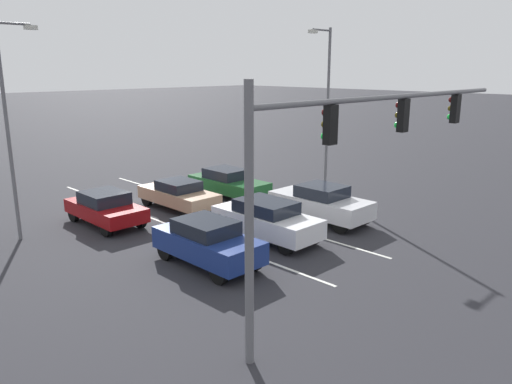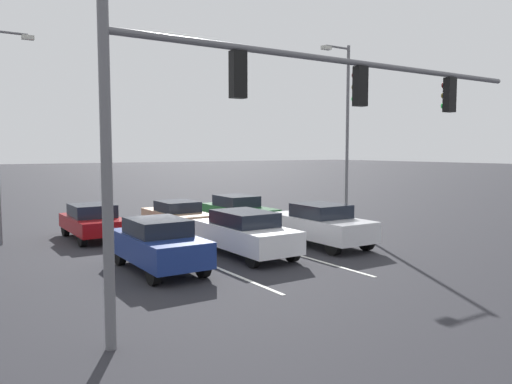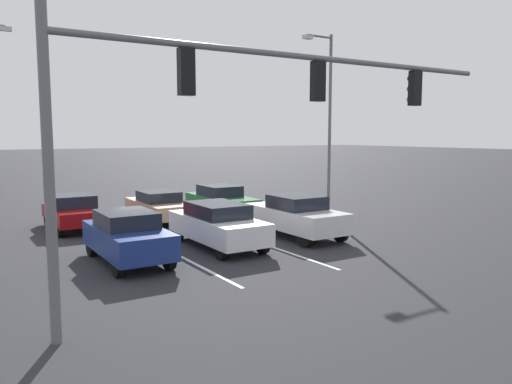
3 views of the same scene
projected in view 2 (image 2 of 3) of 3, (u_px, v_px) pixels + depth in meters
ground_plane at (157, 226)px, 23.66m from camera, size 240.00×240.00×0.00m
lane_stripe_left_divider at (220, 233)px, 21.88m from camera, size 0.12×18.38×0.01m
lane_stripe_center_divider at (149, 240)px, 20.12m from camera, size 0.12×18.38×0.01m
car_navy_rightlane_front at (159, 244)px, 14.92m from camera, size 1.74×4.03×1.57m
car_silver_leftlane_front at (320, 224)px, 18.88m from camera, size 1.86×4.49×1.59m
car_white_midlane_front at (245, 232)px, 17.11m from camera, size 1.77×4.52×1.53m
car_maroon_rightlane_second at (93, 221)px, 20.24m from camera, size 1.81×4.01×1.42m
car_darkgreen_leftlane_second at (238, 210)px, 23.87m from camera, size 1.78×4.53×1.44m
car_tan_midlane_second at (177, 216)px, 22.01m from camera, size 1.74×4.28×1.37m
traffic_signal_gantry at (290, 103)px, 10.91m from camera, size 12.01×0.37×6.26m
street_lamp_right_shoulder at (0, 123)px, 18.74m from camera, size 1.52×0.24×8.16m
street_lamp_left_shoulder at (345, 125)px, 22.99m from camera, size 1.64×0.24×8.38m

